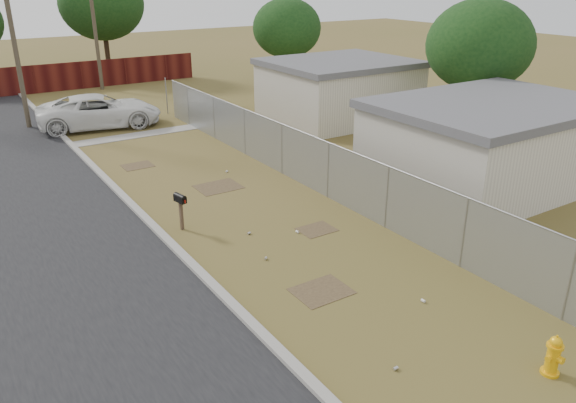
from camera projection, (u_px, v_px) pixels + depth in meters
ground at (251, 216)px, 18.31m from camera, size 120.00×120.00×0.00m
chainlink_fence at (312, 168)px, 20.37m from camera, size 0.10×27.06×2.02m
utility_poles at (5, 25)px, 30.72m from camera, size 12.60×8.24×9.00m
houses at (405, 113)px, 25.02m from camera, size 9.30×17.24×3.10m
horizon_trees at (77, 19)px, 35.25m from camera, size 33.32×31.94×7.78m
fire_hydrant at (553, 356)px, 10.99m from camera, size 0.41×0.41×0.91m
mailbox at (180, 202)px, 17.02m from camera, size 0.27×0.52×1.18m
pickup_truck at (100, 111)px, 28.43m from camera, size 6.43×3.85×1.67m
scattered_litter at (296, 248)px, 16.13m from camera, size 2.74×12.63×0.07m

